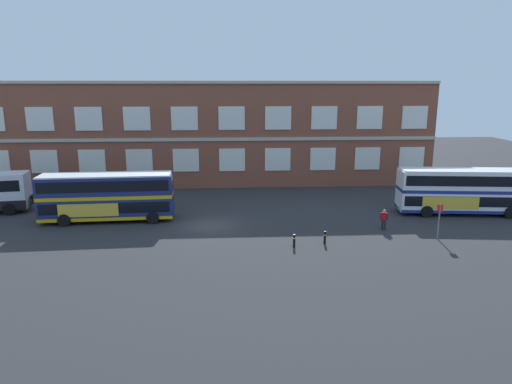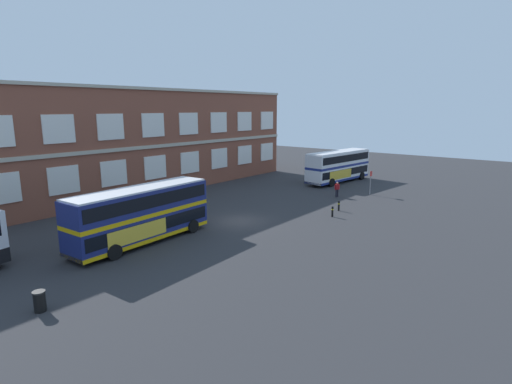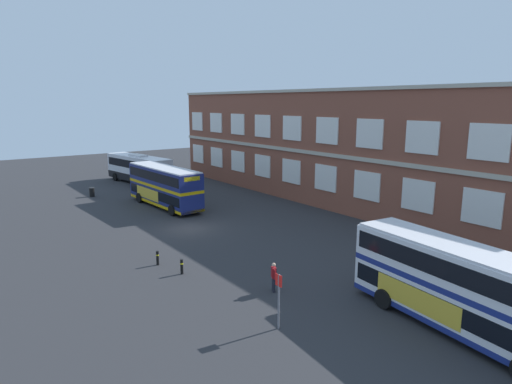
% 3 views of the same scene
% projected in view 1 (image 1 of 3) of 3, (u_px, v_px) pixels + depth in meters
% --- Properties ---
extents(ground_plane, '(120.00, 120.00, 0.00)m').
position_uv_depth(ground_plane, '(211.00, 218.00, 40.01)').
color(ground_plane, '#2B2B2D').
extents(brick_terminal_building, '(51.01, 8.19, 11.77)m').
position_uv_depth(brick_terminal_building, '(210.00, 133.00, 54.19)').
color(brick_terminal_building, brown).
rests_on(brick_terminal_building, ground).
extents(double_decker_near, '(11.11, 3.26, 4.07)m').
position_uv_depth(double_decker_near, '(107.00, 196.00, 38.85)').
color(double_decker_near, navy).
rests_on(double_decker_near, ground).
extents(double_decker_middle, '(11.22, 3.80, 4.07)m').
position_uv_depth(double_decker_middle, '(461.00, 191.00, 40.94)').
color(double_decker_middle, silver).
rests_on(double_decker_middle, ground).
extents(waiting_passenger, '(0.61, 0.40, 1.70)m').
position_uv_depth(waiting_passenger, '(384.00, 219.00, 36.65)').
color(waiting_passenger, black).
rests_on(waiting_passenger, ground).
extents(bus_stand_flag, '(0.44, 0.10, 2.70)m').
position_uv_depth(bus_stand_flag, '(439.00, 218.00, 34.36)').
color(bus_stand_flag, slate).
rests_on(bus_stand_flag, ground).
extents(safety_bollard_west, '(0.19, 0.19, 0.95)m').
position_uv_depth(safety_bollard_west, '(294.00, 241.00, 32.85)').
color(safety_bollard_west, black).
rests_on(safety_bollard_west, ground).
extents(safety_bollard_east, '(0.19, 0.19, 0.95)m').
position_uv_depth(safety_bollard_east, '(325.00, 237.00, 33.54)').
color(safety_bollard_east, black).
rests_on(safety_bollard_east, ground).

